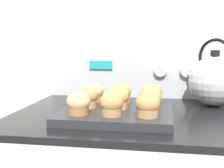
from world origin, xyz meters
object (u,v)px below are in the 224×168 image
object	(u,v)px
muffin_r1_c2	(150,99)
muffin_r0_c1	(111,105)
muffin_r0_c0	(78,103)
muffin_r2_c0	(94,93)
muffin_r2_c1	(121,93)
muffin_r2_c2	(152,94)
tea_kettle	(214,80)
muffin_pan	(118,112)
muffin_r1_c1	(118,98)
muffin_r0_c2	(148,106)
muffin_r1_c0	(87,98)

from	to	relation	value
muffin_r1_c2	muffin_r0_c1	bearing A→B (deg)	-136.58
muffin_r0_c0	muffin_r2_c0	size ratio (longest dim) A/B	1.00
muffin_r2_c1	muffin_r2_c2	xyz separation A→B (m)	(0.10, 0.00, 0.00)
muffin_r1_c2	muffin_r0_c0	bearing A→B (deg)	-153.54
tea_kettle	muffin_r2_c2	bearing A→B (deg)	-151.41
muffin_pan	muffin_r1_c2	bearing A→B (deg)	0.17
muffin_r1_c2	muffin_r2_c2	world-z (taller)	same
muffin_r1_c1	muffin_r2_c0	bearing A→B (deg)	135.00
muffin_r0_c1	muffin_r2_c1	world-z (taller)	same
muffin_r0_c0	muffin_r1_c1	size ratio (longest dim) A/B	1.00
muffin_pan	muffin_r1_c1	xyz separation A→B (m)	(0.00, -0.00, 0.04)
muffin_r0_c2	muffin_r0_c0	bearing A→B (deg)	-178.85
muffin_r2_c1	muffin_r0_c2	bearing A→B (deg)	-61.95
muffin_r1_c1	muffin_r2_c1	distance (m)	0.09
muffin_r2_c1	tea_kettle	bearing A→B (deg)	20.96
muffin_r0_c1	muffin_r1_c2	size ratio (longest dim) A/B	1.00
muffin_r1_c1	muffin_r2_c1	world-z (taller)	same
muffin_r1_c0	muffin_r1_c1	xyz separation A→B (m)	(0.09, 0.00, 0.00)
muffin_r2_c2	muffin_r0_c1	bearing A→B (deg)	-117.63
muffin_r0_c2	tea_kettle	xyz separation A→B (m)	(0.20, 0.29, 0.04)
muffin_r0_c0	muffin_r1_c1	bearing A→B (deg)	44.83
muffin_r0_c0	tea_kettle	world-z (taller)	tea_kettle
muffin_r0_c1	tea_kettle	distance (m)	0.42
muffin_r0_c1	muffin_r2_c2	distance (m)	0.21
muffin_r1_c1	muffin_r2_c2	distance (m)	0.13
muffin_pan	muffin_r2_c0	size ratio (longest dim) A/B	4.91
muffin_r0_c2	muffin_r2_c0	distance (m)	0.26
muffin_r1_c0	muffin_r2_c1	size ratio (longest dim) A/B	1.00
muffin_r1_c1	muffin_r2_c0	size ratio (longest dim) A/B	1.00
muffin_pan	muffin_r2_c1	size ratio (longest dim) A/B	4.91
muffin_r2_c2	tea_kettle	xyz separation A→B (m)	(0.20, 0.11, 0.04)
muffin_r0_c1	muffin_r1_c0	xyz separation A→B (m)	(-0.09, 0.09, 0.00)
muffin_pan	muffin_r1_c1	distance (m)	0.04
muffin_r2_c1	tea_kettle	distance (m)	0.32
muffin_r1_c0	muffin_r2_c1	world-z (taller)	same
muffin_r1_c2	muffin_r2_c1	distance (m)	0.13
muffin_r1_c1	muffin_r0_c1	bearing A→B (deg)	-91.85
muffin_r2_c0	muffin_r1_c2	bearing A→B (deg)	-26.26
muffin_r0_c1	muffin_r2_c0	bearing A→B (deg)	116.13
muffin_r0_c1	muffin_r2_c1	bearing A→B (deg)	90.18
muffin_pan	muffin_r2_c0	bearing A→B (deg)	135.01
muffin_r1_c0	muffin_r2_c2	bearing A→B (deg)	26.82
muffin_r0_c0	tea_kettle	size ratio (longest dim) A/B	0.28
muffin_r0_c0	muffin_r1_c2	bearing A→B (deg)	26.46
muffin_r0_c1	muffin_pan	bearing A→B (deg)	88.50
muffin_r1_c0	muffin_r1_c2	distance (m)	0.18
muffin_r2_c0	muffin_r0_c1	bearing A→B (deg)	-63.87
muffin_pan	tea_kettle	bearing A→B (deg)	34.46
muffin_r1_c1	muffin_r2_c1	xyz separation A→B (m)	(-0.00, 0.09, 0.00)
muffin_r1_c2	muffin_r0_c2	bearing A→B (deg)	-91.88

